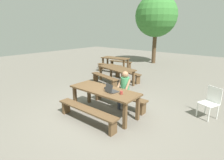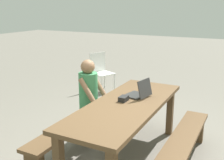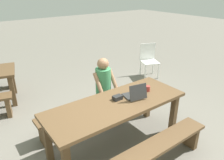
% 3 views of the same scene
% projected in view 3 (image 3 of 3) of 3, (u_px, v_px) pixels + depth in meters
% --- Properties ---
extents(ground_plane, '(30.00, 30.00, 0.00)m').
position_uv_depth(ground_plane, '(116.00, 144.00, 3.52)').
color(ground_plane, slate).
extents(picnic_table_front, '(2.18, 0.81, 0.78)m').
position_uv_depth(picnic_table_front, '(117.00, 109.00, 3.25)').
color(picnic_table_front, brown).
rests_on(picnic_table_front, ground).
extents(bench_near, '(2.05, 0.30, 0.42)m').
position_uv_depth(bench_near, '(149.00, 154.00, 2.86)').
color(bench_near, brown).
rests_on(bench_near, ground).
extents(bench_far, '(2.05, 0.30, 0.42)m').
position_uv_depth(bench_far, '(92.00, 108.00, 3.92)').
color(bench_far, brown).
rests_on(bench_far, ground).
extents(laptop, '(0.34, 0.35, 0.25)m').
position_uv_depth(laptop, '(135.00, 94.00, 3.32)').
color(laptop, '#2D2D2D').
rests_on(laptop, picnic_table_front).
extents(small_pouch, '(0.14, 0.10, 0.06)m').
position_uv_depth(small_pouch, '(117.00, 98.00, 3.28)').
color(small_pouch, black).
rests_on(small_pouch, picnic_table_front).
extents(coffee_mug, '(0.08, 0.08, 0.09)m').
position_uv_depth(coffee_mug, '(147.00, 89.00, 3.54)').
color(coffee_mug, '#99332D').
rests_on(coffee_mug, picnic_table_front).
extents(person_seated, '(0.38, 0.39, 1.23)m').
position_uv_depth(person_seated, '(105.00, 87.00, 3.87)').
color(person_seated, '#333847').
rests_on(person_seated, ground).
extents(plastic_chair, '(0.58, 0.58, 0.90)m').
position_uv_depth(plastic_chair, '(149.00, 59.00, 6.00)').
color(plastic_chair, white).
rests_on(plastic_chair, ground).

